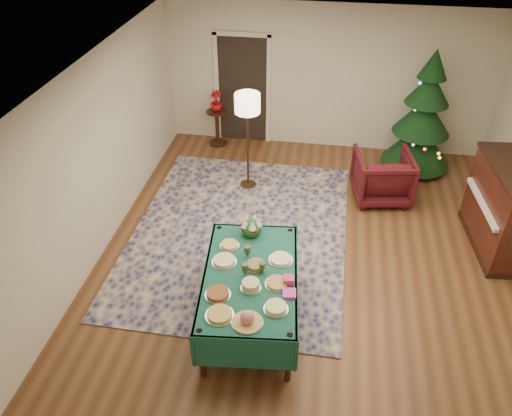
% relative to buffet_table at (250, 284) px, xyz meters
% --- Properties ---
extents(room_shell, '(7.00, 7.00, 7.00)m').
position_rel_buffet_table_xyz_m(room_shell, '(0.66, 1.20, 0.75)').
color(room_shell, '#593319').
rests_on(room_shell, ground).
extents(doorway, '(1.08, 0.04, 2.16)m').
position_rel_buffet_table_xyz_m(doorway, '(-0.94, 4.68, 0.50)').
color(doorway, black).
rests_on(doorway, ground).
extents(rug, '(3.23, 4.22, 0.02)m').
position_rel_buffet_table_xyz_m(rug, '(-0.45, 1.66, -0.59)').
color(rug, '#17154F').
rests_on(rug, ground).
extents(buffet_table, '(1.31, 2.02, 0.75)m').
position_rel_buffet_table_xyz_m(buffet_table, '(0.00, 0.00, 0.00)').
color(buffet_table, black).
rests_on(buffet_table, ground).
extents(platter_0, '(0.31, 0.31, 0.05)m').
position_rel_buffet_table_xyz_m(platter_0, '(-0.21, -0.67, 0.17)').
color(platter_0, silver).
rests_on(platter_0, buffet_table).
extents(platter_1, '(0.33, 0.33, 0.16)m').
position_rel_buffet_table_xyz_m(platter_1, '(0.09, -0.73, 0.21)').
color(platter_1, silver).
rests_on(platter_1, buffet_table).
extents(platter_2, '(0.27, 0.27, 0.06)m').
position_rel_buffet_table_xyz_m(platter_2, '(0.37, -0.49, 0.18)').
color(platter_2, silver).
rests_on(platter_2, buffet_table).
extents(platter_3, '(0.30, 0.30, 0.05)m').
position_rel_buffet_table_xyz_m(platter_3, '(-0.30, -0.38, 0.17)').
color(platter_3, silver).
rests_on(platter_3, buffet_table).
extents(platter_4, '(0.24, 0.24, 0.10)m').
position_rel_buffet_table_xyz_m(platter_4, '(0.05, -0.22, 0.20)').
color(platter_4, silver).
rests_on(platter_4, buffet_table).
extents(platter_5, '(0.28, 0.28, 0.04)m').
position_rel_buffet_table_xyz_m(platter_5, '(0.33, -0.11, 0.17)').
color(platter_5, silver).
rests_on(platter_5, buffet_table).
extents(platter_6, '(0.31, 0.31, 0.05)m').
position_rel_buffet_table_xyz_m(platter_6, '(-0.34, 0.16, 0.17)').
color(platter_6, silver).
rests_on(platter_6, buffet_table).
extents(platter_7, '(0.25, 0.25, 0.07)m').
position_rel_buffet_table_xyz_m(platter_7, '(0.04, 0.13, 0.18)').
color(platter_7, silver).
rests_on(platter_7, buffet_table).
extents(platter_8, '(0.30, 0.30, 0.04)m').
position_rel_buffet_table_xyz_m(platter_8, '(0.32, 0.31, 0.17)').
color(platter_8, silver).
rests_on(platter_8, buffet_table).
extents(platter_9, '(0.25, 0.25, 0.04)m').
position_rel_buffet_table_xyz_m(platter_9, '(-0.34, 0.47, 0.17)').
color(platter_9, silver).
rests_on(platter_9, buffet_table).
extents(goblet_0, '(0.08, 0.08, 0.17)m').
position_rel_buffet_table_xyz_m(goblet_0, '(-0.08, 0.30, 0.24)').
color(goblet_0, '#2D471E').
rests_on(goblet_0, buffet_table).
extents(goblet_1, '(0.08, 0.08, 0.17)m').
position_rel_buffet_table_xyz_m(goblet_1, '(0.14, 0.04, 0.24)').
color(goblet_1, '#2D471E').
rests_on(goblet_1, buffet_table).
extents(goblet_2, '(0.08, 0.08, 0.17)m').
position_rel_buffet_table_xyz_m(goblet_2, '(-0.06, -0.02, 0.24)').
color(goblet_2, '#2D471E').
rests_on(goblet_2, buffet_table).
extents(napkin_stack, '(0.16, 0.16, 0.04)m').
position_rel_buffet_table_xyz_m(napkin_stack, '(0.49, -0.25, 0.17)').
color(napkin_stack, '#DE3DB1').
rests_on(napkin_stack, buffet_table).
extents(gift_box, '(0.13, 0.13, 0.10)m').
position_rel_buffet_table_xyz_m(gift_box, '(0.46, -0.07, 0.20)').
color(gift_box, '#D53B5B').
rests_on(gift_box, buffet_table).
extents(centerpiece, '(0.27, 0.27, 0.31)m').
position_rel_buffet_table_xyz_m(centerpiece, '(-0.11, 0.74, 0.28)').
color(centerpiece, '#1E4C1E').
rests_on(centerpiece, buffet_table).
extents(armchair, '(1.01, 0.97, 0.91)m').
position_rel_buffet_table_xyz_m(armchair, '(1.69, 2.98, -0.14)').
color(armchair, '#460F16').
rests_on(armchair, ground).
extents(floor_lamp, '(0.41, 0.41, 1.69)m').
position_rel_buffet_table_xyz_m(floor_lamp, '(-0.55, 2.99, 0.84)').
color(floor_lamp, '#A57F3F').
rests_on(floor_lamp, ground).
extents(side_table, '(0.39, 0.39, 0.70)m').
position_rel_buffet_table_xyz_m(side_table, '(-1.40, 4.40, -0.26)').
color(side_table, black).
rests_on(side_table, ground).
extents(potted_plant, '(0.22, 0.40, 0.22)m').
position_rel_buffet_table_xyz_m(potted_plant, '(-1.40, 4.40, 0.22)').
color(potted_plant, '#B00C11').
rests_on(potted_plant, side_table).
extents(christmas_tree, '(1.39, 1.39, 2.20)m').
position_rel_buffet_table_xyz_m(christmas_tree, '(2.35, 4.10, 0.39)').
color(christmas_tree, black).
rests_on(christmas_tree, ground).
extents(piano, '(0.84, 1.57, 1.31)m').
position_rel_buffet_table_xyz_m(piano, '(3.32, 1.98, 0.04)').
color(piano, black).
rests_on(piano, ground).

